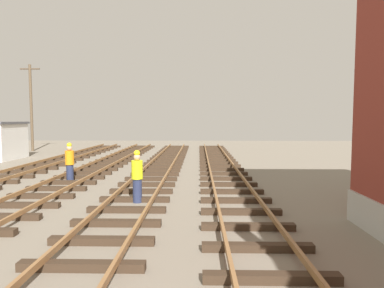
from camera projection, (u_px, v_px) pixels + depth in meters
name	position (u px, v px, depth m)	size (l,w,h in m)	color
utility_pole_far	(31.00, 106.00, 30.55)	(1.80, 0.24, 7.92)	brown
track_worker_foreground	(137.00, 177.00, 11.76)	(0.40, 0.40, 1.87)	#262D4C
track_worker_distant	(70.00, 163.00, 15.44)	(0.40, 0.40, 1.87)	#262D4C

